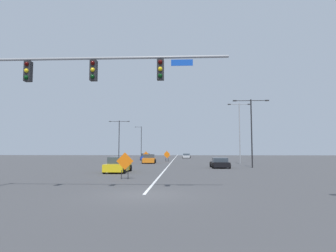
# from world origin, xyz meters

# --- Properties ---
(ground) EXTENTS (206.52, 206.52, 0.00)m
(ground) POSITION_xyz_m (0.00, 0.00, 0.00)
(ground) COLOR #444447
(road_centre_stripe) EXTENTS (0.16, 114.73, 0.01)m
(road_centre_stripe) POSITION_xyz_m (0.00, 57.37, 0.00)
(road_centre_stripe) COLOR white
(road_centre_stripe) RESTS_ON ground
(traffic_signal_assembly) EXTENTS (13.83, 0.44, 7.36)m
(traffic_signal_assembly) POSITION_xyz_m (-4.58, -0.02, 5.67)
(traffic_signal_assembly) COLOR gray
(traffic_signal_assembly) RESTS_ON ground
(street_lamp_far_right) EXTENTS (2.05, 0.24, 9.06)m
(street_lamp_far_right) POSITION_xyz_m (-10.20, 70.70, 4.97)
(street_lamp_far_right) COLOR black
(street_lamp_far_right) RESTS_ON ground
(street_lamp_mid_right) EXTENTS (4.48, 0.24, 8.51)m
(street_lamp_mid_right) POSITION_xyz_m (10.56, 22.16, 5.09)
(street_lamp_mid_right) COLOR black
(street_lamp_mid_right) RESTS_ON ground
(street_lamp_far_left) EXTENTS (4.28, 0.24, 8.18)m
(street_lamp_far_left) POSITION_xyz_m (-11.00, 44.60, 4.90)
(street_lamp_far_left) COLOR black
(street_lamp_far_left) RESTS_ON ground
(street_lamp_mid_left) EXTENTS (3.51, 0.24, 9.46)m
(street_lamp_mid_left) POSITION_xyz_m (10.87, 31.19, 5.50)
(street_lamp_mid_left) COLOR gray
(street_lamp_mid_left) RESTS_ON ground
(construction_sign_right_lane) EXTENTS (1.31, 0.14, 2.00)m
(construction_sign_right_lane) POSITION_xyz_m (-2.42, 7.44, 1.26)
(construction_sign_right_lane) COLOR orange
(construction_sign_right_lane) RESTS_ON ground
(construction_sign_right_shoulder) EXTENTS (1.10, 0.11, 1.90)m
(construction_sign_right_shoulder) POSITION_xyz_m (-4.83, 39.76, 1.21)
(construction_sign_right_shoulder) COLOR orange
(construction_sign_right_shoulder) RESTS_ON ground
(construction_sign_median_far) EXTENTS (1.24, 0.17, 1.97)m
(construction_sign_median_far) POSITION_xyz_m (-1.12, 43.66, 1.25)
(construction_sign_median_far) COLOR orange
(construction_sign_median_far) RESTS_ON ground
(construction_sign_median_near) EXTENTS (1.12, 0.10, 1.75)m
(construction_sign_median_near) POSITION_xyz_m (-0.82, 38.85, 1.10)
(construction_sign_median_near) COLOR orange
(construction_sign_median_near) RESTS_ON ground
(car_orange_far) EXTENTS (2.28, 4.54, 1.47)m
(car_orange_far) POSITION_xyz_m (-3.49, 33.24, 0.69)
(car_orange_far) COLOR orange
(car_orange_far) RESTS_ON ground
(car_blue_passing) EXTENTS (1.99, 3.82, 1.44)m
(car_blue_passing) POSITION_xyz_m (-5.82, 47.34, 0.67)
(car_blue_passing) COLOR #1E389E
(car_blue_passing) RESTS_ON ground
(car_black_mid) EXTENTS (2.18, 4.27, 1.22)m
(car_black_mid) POSITION_xyz_m (6.49, 21.58, 0.57)
(car_black_mid) COLOR black
(car_black_mid) RESTS_ON ground
(car_yellow_distant) EXTENTS (2.13, 4.57, 1.49)m
(car_yellow_distant) POSITION_xyz_m (-4.39, 14.09, 0.69)
(car_yellow_distant) COLOR gold
(car_yellow_distant) RESTS_ON ground
(car_silver_near) EXTENTS (2.25, 3.90, 1.19)m
(car_silver_near) POSITION_xyz_m (3.09, 62.73, 0.56)
(car_silver_near) COLOR #B7BABF
(car_silver_near) RESTS_ON ground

